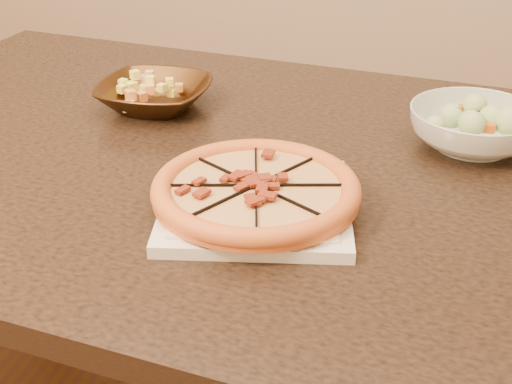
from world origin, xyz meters
TOP-DOWN VIEW (x-y plane):
  - dining_table at (-0.04, -0.06)m, footprint 1.61×1.12m
  - plate at (0.06, -0.23)m, footprint 0.32×0.32m
  - pizza at (0.06, -0.23)m, footprint 0.30×0.30m
  - bronze_bowl at (-0.23, 0.09)m, footprint 0.21×0.21m
  - mixed_dish at (-0.23, 0.09)m, footprint 0.10×0.10m
  - salad_bowl at (0.36, 0.07)m, footprint 0.26×0.26m
  - salad at (0.36, 0.07)m, footprint 0.09×0.12m

SIDE VIEW (x-z plane):
  - dining_table at x=-0.04m, z-range 0.28..1.03m
  - plate at x=0.06m, z-range 0.75..0.77m
  - bronze_bowl at x=-0.23m, z-range 0.75..0.80m
  - salad_bowl at x=0.36m, z-range 0.75..0.82m
  - pizza at x=0.06m, z-range 0.77..0.80m
  - mixed_dish at x=-0.23m, z-range 0.80..0.83m
  - salad at x=0.36m, z-range 0.82..0.85m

